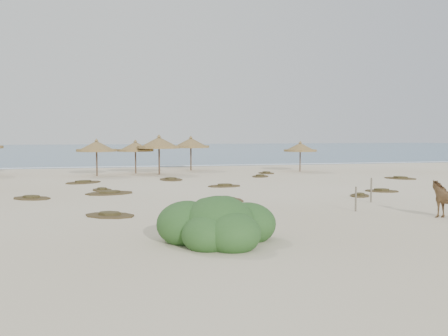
{
  "coord_description": "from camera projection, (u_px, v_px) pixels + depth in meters",
  "views": [
    {
      "loc": [
        -5.72,
        -22.51,
        3.21
      ],
      "look_at": [
        0.84,
        5.0,
        1.23
      ],
      "focal_mm": 40.0,
      "sensor_mm": 36.0,
      "label": 1
    }
  ],
  "objects": [
    {
      "name": "ground",
      "position": [
        231.0,
        202.0,
        23.39
      ],
      "size": [
        160.0,
        160.0,
        0.0
      ],
      "primitive_type": "plane",
      "color": "beige",
      "rests_on": "ground"
    },
    {
      "name": "ocean",
      "position": [
        136.0,
        150.0,
        96.16
      ],
      "size": [
        200.0,
        100.0,
        0.01
      ],
      "primitive_type": "cube",
      "color": "#2A5C80",
      "rests_on": "ground"
    },
    {
      "name": "foam_line",
      "position": [
        166.0,
        166.0,
        48.62
      ],
      "size": [
        70.0,
        0.6,
        0.01
      ],
      "primitive_type": "cube",
      "color": "white",
      "rests_on": "ground"
    },
    {
      "name": "palapa_1",
      "position": [
        97.0,
        147.0,
        37.36
      ],
      "size": [
        3.81,
        3.81,
        2.82
      ],
      "rotation": [
        0.0,
        0.0,
        -0.32
      ],
      "color": "brown",
      "rests_on": "ground"
    },
    {
      "name": "palapa_2",
      "position": [
        135.0,
        147.0,
        39.52
      ],
      "size": [
        3.13,
        3.13,
        2.72
      ],
      "rotation": [
        0.0,
        0.0,
        -0.08
      ],
      "color": "brown",
      "rests_on": "ground"
    },
    {
      "name": "palapa_3",
      "position": [
        159.0,
        143.0,
        38.62
      ],
      "size": [
        4.23,
        4.23,
        3.13
      ],
      "rotation": [
        0.0,
        0.0,
        -0.33
      ],
      "color": "brown",
      "rests_on": "ground"
    },
    {
      "name": "palapa_4",
      "position": [
        191.0,
        143.0,
        42.91
      ],
      "size": [
        3.97,
        3.97,
        3.0
      ],
      "rotation": [
        0.0,
        0.0,
        -0.28
      ],
      "color": "brown",
      "rests_on": "ground"
    },
    {
      "name": "palapa_5",
      "position": [
        300.0,
        148.0,
        41.69
      ],
      "size": [
        3.38,
        3.38,
        2.58
      ],
      "rotation": [
        0.0,
        0.0,
        -0.27
      ],
      "color": "brown",
      "rests_on": "ground"
    },
    {
      "name": "fence_post_near",
      "position": [
        356.0,
        199.0,
        20.44
      ],
      "size": [
        0.08,
        0.08,
        1.02
      ],
      "primitive_type": "cylinder",
      "rotation": [
        0.0,
        0.0,
        0.02
      ],
      "color": "#6E6552",
      "rests_on": "ground"
    },
    {
      "name": "fence_post_far",
      "position": [
        371.0,
        190.0,
        23.13
      ],
      "size": [
        0.11,
        0.11,
        1.14
      ],
      "primitive_type": "cylinder",
      "rotation": [
        0.0,
        0.0,
        -0.35
      ],
      "color": "#6E6552",
      "rests_on": "ground"
    },
    {
      "name": "bush",
      "position": [
        219.0,
        225.0,
        14.54
      ],
      "size": [
        3.59,
        3.16,
        1.61
      ],
      "rotation": [
        0.0,
        0.0,
        0.21
      ],
      "color": "#335E28",
      "rests_on": "ground"
    },
    {
      "name": "scrub_0",
      "position": [
        32.0,
        198.0,
        24.39
      ],
      "size": [
        2.44,
        2.27,
        0.16
      ],
      "rotation": [
        0.0,
        0.0,
        2.52
      ],
      "color": "#4F3D22",
      "rests_on": "ground"
    },
    {
      "name": "scrub_1",
      "position": [
        110.0,
        193.0,
        26.42
      ],
      "size": [
        2.89,
        2.24,
        0.16
      ],
      "rotation": [
        0.0,
        0.0,
        0.25
      ],
      "color": "#4F3D22",
      "rests_on": "ground"
    },
    {
      "name": "scrub_2",
      "position": [
        102.0,
        190.0,
        27.93
      ],
      "size": [
        1.41,
        1.81,
        0.16
      ],
      "rotation": [
        0.0,
        0.0,
        1.82
      ],
      "color": "#4F3D22",
      "rests_on": "ground"
    },
    {
      "name": "scrub_3",
      "position": [
        224.0,
        186.0,
        30.02
      ],
      "size": [
        2.17,
        1.53,
        0.16
      ],
      "rotation": [
        0.0,
        0.0,
        0.1
      ],
      "color": "#4F3D22",
      "rests_on": "ground"
    },
    {
      "name": "scrub_4",
      "position": [
        382.0,
        191.0,
        27.43
      ],
      "size": [
        2.15,
        1.92,
        0.16
      ],
      "rotation": [
        0.0,
        0.0,
        2.62
      ],
      "color": "#4F3D22",
      "rests_on": "ground"
    },
    {
      "name": "scrub_5",
      "position": [
        400.0,
        178.0,
        35.15
      ],
      "size": [
        2.51,
        2.73,
        0.16
      ],
      "rotation": [
        0.0,
        0.0,
        2.16
      ],
      "color": "#4F3D22",
      "rests_on": "ground"
    },
    {
      "name": "scrub_6",
      "position": [
        83.0,
        182.0,
        32.16
      ],
      "size": [
        2.91,
        2.7,
        0.16
      ],
      "rotation": [
        0.0,
        0.0,
        0.61
      ],
      "color": "#4F3D22",
      "rests_on": "ground"
    },
    {
      "name": "scrub_7",
      "position": [
        260.0,
        176.0,
        36.76
      ],
      "size": [
        1.88,
        2.17,
        0.16
      ],
      "rotation": [
        0.0,
        0.0,
        1.11
      ],
      "color": "#4F3D22",
      "rests_on": "ground"
    },
    {
      "name": "scrub_9",
      "position": [
        229.0,
        200.0,
        23.59
      ],
      "size": [
        1.52,
        2.22,
        0.16
      ],
      "rotation": [
        0.0,
        0.0,
        1.5
      ],
      "color": "#4F3D22",
      "rests_on": "ground"
    },
    {
      "name": "scrub_10",
      "position": [
        266.0,
        173.0,
        39.75
      ],
      "size": [
        1.38,
        1.88,
        0.16
      ],
      "rotation": [
        0.0,
        0.0,
        1.73
      ],
      "color": "#4F3D22",
      "rests_on": "ground"
    },
    {
      "name": "scrub_11",
      "position": [
        110.0,
        215.0,
        19.29
      ],
      "size": [
        2.43,
        2.19,
        0.16
      ],
      "rotation": [
        0.0,
        0.0,
        2.6
      ],
      "color": "#4F3D22",
      "rests_on": "ground"
    },
    {
      "name": "scrub_12",
      "position": [
        360.0,
        195.0,
        25.41
      ],
      "size": [
        1.61,
        1.76,
        0.16
      ],
      "rotation": [
        0.0,
        0.0,
        1.0
      ],
      "color": "#4F3D22",
      "rests_on": "ground"
    },
    {
      "name": "scrub_13",
      "position": [
        171.0,
        179.0,
        34.25
      ],
      "size": [
        1.83,
        2.52,
        0.16
      ],
      "rotation": [
        0.0,
        0.0,
        1.72
      ],
      "color": "#4F3D22",
      "rests_on": "ground"
    }
  ]
}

